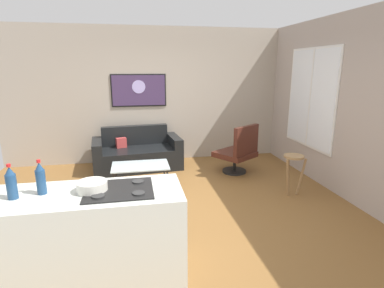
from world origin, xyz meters
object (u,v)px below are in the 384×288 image
Objects in this scene: soda_bottle at (11,183)px; wall_painting at (139,90)px; mixing_bowl at (92,187)px; armchair at (239,151)px; bar_stool at (293,165)px; couch at (137,154)px; coffee_table at (140,167)px; soda_bottle_2 at (41,179)px.

wall_painting is (1.16, 3.87, 0.47)m from soda_bottle.
armchair is at bearing 48.85° from mixing_bowl.
wall_painting is at bearing 146.59° from armchair.
bar_stool is at bearing 28.52° from mixing_bowl.
armchair is 3.57m from mixing_bowl.
soda_bottle is at bearing -155.65° from bar_stool.
couch is 1.14m from coffee_table.
wall_painting reaches higher than soda_bottle.
wall_painting reaches higher than bar_stool.
mixing_bowl reaches higher than coffee_table.
armchair is 3.53× the size of mixing_bowl.
couch is 1.91× the size of coffee_table.
mixing_bowl is (-2.83, -1.54, 0.46)m from bar_stool.
mixing_bowl reaches higher than couch.
bar_stool is 3.25m from mixing_bowl.
armchair reaches higher than couch.
bar_stool is 3.42m from wall_painting.
bar_stool is 3.85m from soda_bottle.
mixing_bowl is (0.43, -0.03, -0.10)m from soda_bottle_2.
bar_stool is at bearing -44.95° from wall_painting.
wall_painting is at bearing 87.90° from coffee_table.
armchair is 3.85m from soda_bottle_2.
armchair is at bearing 43.70° from soda_bottle_2.
soda_bottle_2 reaches higher than armchair.
couch is at bearing 142.64° from bar_stool.
couch is 3.65m from soda_bottle.
coffee_table is 1.97m from wall_painting.
coffee_table is 2.47m from bar_stool.
soda_bottle is (-2.96, -2.69, 0.62)m from armchair.
wall_painting is (0.10, 0.47, 1.24)m from couch.
wall_painting is (-1.80, 1.19, 1.08)m from armchair.
wall_painting is at bearing 135.05° from bar_stool.
wall_painting is at bearing 82.27° from mixing_bowl.
armchair is 3.10× the size of soda_bottle.
wall_painting is (0.95, 3.81, 0.46)m from soda_bottle_2.
coffee_table is at bearing -88.14° from couch.
soda_bottle_2 is at bearing -136.30° from armchair.
soda_bottle_2 is (-2.75, -2.62, 0.62)m from armchair.
couch is 3.47m from mixing_bowl.
armchair is (1.86, 0.42, 0.06)m from coffee_table.
armchair is at bearing -20.75° from couch.
soda_bottle is at bearing -106.67° from wall_painting.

